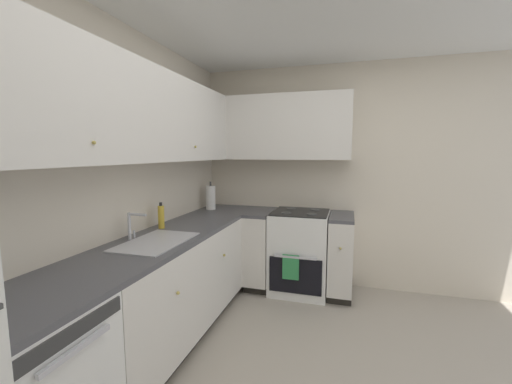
# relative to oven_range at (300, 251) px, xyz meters

# --- Properties ---
(wall_back) EXTENTS (3.99, 0.05, 2.53)m
(wall_back) POSITION_rel_oven_range_xyz_m (-1.67, 1.21, 0.81)
(wall_back) COLOR beige
(wall_back) RESTS_ON ground_plane
(wall_right) EXTENTS (0.05, 3.55, 2.53)m
(wall_right) POSITION_rel_oven_range_xyz_m (0.31, -0.54, 0.81)
(wall_right) COLOR beige
(wall_right) RESTS_ON ground_plane
(lower_cabinets_back) EXTENTS (1.87, 0.62, 0.86)m
(lower_cabinets_back) POSITION_rel_oven_range_xyz_m (-1.25, 0.89, -0.02)
(lower_cabinets_back) COLOR silver
(lower_cabinets_back) RESTS_ON ground_plane
(countertop_back) EXTENTS (3.07, 0.60, 0.03)m
(countertop_back) POSITION_rel_oven_range_xyz_m (-1.25, 0.89, 0.42)
(countertop_back) COLOR #4C4C51
(countertop_back) RESTS_ON lower_cabinets_back
(lower_cabinets_right) EXTENTS (0.62, 1.15, 0.86)m
(lower_cabinets_right) POSITION_rel_oven_range_xyz_m (-0.02, 0.02, -0.02)
(lower_cabinets_right) COLOR silver
(lower_cabinets_right) RESTS_ON ground_plane
(countertop_right) EXTENTS (0.60, 1.15, 0.03)m
(countertop_right) POSITION_rel_oven_range_xyz_m (-0.02, 0.02, 0.42)
(countertop_right) COLOR #4C4C51
(countertop_right) RESTS_ON lower_cabinets_right
(oven_range) EXTENTS (0.68, 0.62, 1.04)m
(oven_range) POSITION_rel_oven_range_xyz_m (0.00, 0.00, 0.00)
(oven_range) COLOR white
(oven_range) RESTS_ON ground_plane
(upper_cabinets_back) EXTENTS (2.75, 0.34, 0.71)m
(upper_cabinets_back) POSITION_rel_oven_range_xyz_m (-1.41, 1.03, 1.38)
(upper_cabinets_back) COLOR silver
(upper_cabinets_right) EXTENTS (0.32, 1.70, 0.71)m
(upper_cabinets_right) POSITION_rel_oven_range_xyz_m (0.12, 0.33, 1.38)
(upper_cabinets_right) COLOR silver
(sink) EXTENTS (0.63, 0.40, 0.10)m
(sink) POSITION_rel_oven_range_xyz_m (-1.47, 0.86, 0.40)
(sink) COLOR #B7B7BC
(sink) RESTS_ON countertop_back
(faucet) EXTENTS (0.07, 0.16, 0.21)m
(faucet) POSITION_rel_oven_range_xyz_m (-1.47, 1.06, 0.56)
(faucet) COLOR silver
(faucet) RESTS_ON countertop_back
(soap_bottle) EXTENTS (0.05, 0.05, 0.23)m
(soap_bottle) POSITION_rel_oven_range_xyz_m (-1.08, 1.07, 0.54)
(soap_bottle) COLOR gold
(soap_bottle) RESTS_ON countertop_back
(paper_towel_roll) EXTENTS (0.11, 0.11, 0.34)m
(paper_towel_roll) POSITION_rel_oven_range_xyz_m (-0.08, 1.05, 0.58)
(paper_towel_roll) COLOR white
(paper_towel_roll) RESTS_ON countertop_back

